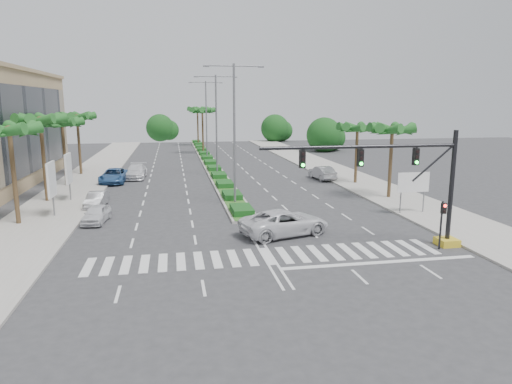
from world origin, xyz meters
TOP-DOWN VIEW (x-y plane):
  - ground at (0.00, 0.00)m, footprint 160.00×160.00m
  - footpath_right at (15.20, 20.00)m, footprint 6.00×120.00m
  - footpath_left at (-15.20, 20.00)m, footprint 6.00×120.00m
  - median at (0.00, 45.00)m, footprint 2.20×75.00m
  - median_grass at (0.00, 45.00)m, footprint 1.80×75.00m
  - signal_gantry at (9.27, -0.00)m, footprint 12.60×1.20m
  - pedestrian_signal at (10.60, -0.68)m, footprint 0.28×0.36m
  - direction_sign at (13.50, 7.99)m, footprint 2.70×0.11m
  - billboard_near at (-14.50, 12.00)m, footprint 0.18×2.10m
  - billboard_far at (-14.50, 18.00)m, footprint 0.18×2.10m
  - palm_left_near at (-16.50, 10.00)m, footprint 4.57×4.68m
  - palm_left_mid at (-16.50, 18.00)m, footprint 4.57×4.68m
  - palm_left_far at (-16.50, 26.00)m, footprint 4.57×4.68m
  - palm_left_end at (-16.50, 34.00)m, footprint 4.57×4.68m
  - palm_right_near at (14.50, 14.00)m, footprint 4.57×4.68m
  - palm_right_far at (14.50, 22.00)m, footprint 4.57×4.68m
  - palm_median_a at (0.00, 55.00)m, footprint 4.57×4.68m
  - palm_median_b at (0.00, 70.00)m, footprint 4.57×4.68m
  - streetlight_near at (0.00, 14.00)m, footprint 5.10×0.25m
  - streetlight_mid at (0.00, 30.00)m, footprint 5.10×0.25m
  - streetlight_far at (0.00, 46.00)m, footprint 5.10×0.25m
  - car_parked_a at (-11.00, 9.77)m, footprint 2.01×4.00m
  - car_parked_b at (-11.80, 15.10)m, footprint 1.69×4.07m
  - car_parked_c at (-11.80, 27.38)m, footprint 2.93×5.82m
  - car_parked_d at (-9.59, 30.20)m, footprint 2.56×5.70m
  - car_crossing at (2.05, 4.13)m, footprint 6.71×4.46m
  - car_right at (11.80, 25.41)m, footprint 2.10×4.88m

SIDE VIEW (x-z plane):
  - ground at x=0.00m, z-range 0.00..0.00m
  - footpath_right at x=15.20m, z-range 0.00..0.15m
  - footpath_left at x=-15.20m, z-range 0.00..0.15m
  - median at x=0.00m, z-range 0.00..0.20m
  - median_grass at x=0.00m, z-range 0.20..0.24m
  - car_parked_a at x=-11.00m, z-range 0.00..1.31m
  - car_parked_b at x=-11.80m, z-range 0.00..1.31m
  - car_right at x=11.80m, z-range 0.00..1.56m
  - car_parked_c at x=-11.80m, z-range 0.00..1.58m
  - car_parked_d at x=-9.59m, z-range 0.00..1.62m
  - car_crossing at x=2.05m, z-range 0.00..1.71m
  - pedestrian_signal at x=10.60m, z-range 0.54..3.54m
  - direction_sign at x=13.50m, z-range 0.75..4.15m
  - billboard_near at x=-14.50m, z-range 0.79..5.14m
  - billboard_far at x=-14.50m, z-range 0.79..5.14m
  - signal_gantry at x=9.27m, z-range -0.14..7.06m
  - palm_right_far at x=14.50m, z-range 2.54..9.29m
  - palm_right_near at x=14.50m, z-range 2.68..9.73m
  - palm_left_far at x=-16.50m, z-range 2.82..10.17m
  - palm_left_near at x=-16.50m, z-range 2.91..10.46m
  - streetlight_near at x=0.00m, z-range 0.81..12.81m
  - streetlight_mid at x=0.00m, z-range 0.81..12.81m
  - streetlight_far at x=0.00m, z-range 0.81..12.81m
  - palm_left_end at x=-16.50m, z-range 3.01..10.76m
  - palm_left_mid at x=-16.50m, z-range 3.10..11.05m
  - palm_median_a at x=0.00m, z-range 3.15..11.20m
  - palm_median_b at x=0.00m, z-range 3.15..11.20m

